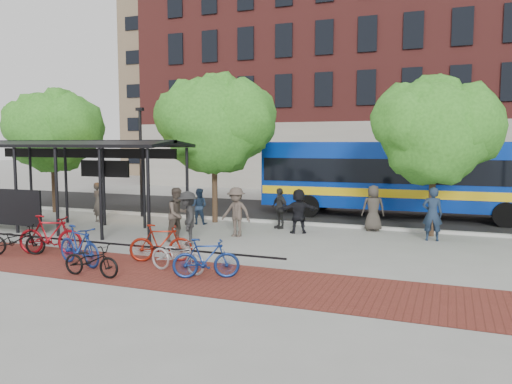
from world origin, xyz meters
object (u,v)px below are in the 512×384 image
(tree_b, at_px, (217,120))
(pedestrian_2, at_px, (199,206))
(pedestrian_4, at_px, (280,208))
(pedestrian_6, at_px, (373,208))
(bike_9, at_px, (161,243))
(tree_c, at_px, (437,127))
(pedestrian_5, at_px, (299,211))
(pedestrian_7, at_px, (432,214))
(pedestrian_8, at_px, (178,214))
(tree_a, at_px, (54,128))
(pedestrian_1, at_px, (98,202))
(pedestrian_9, at_px, (188,218))
(bike_10, at_px, (178,255))
(bike_4, at_px, (16,240))
(pedestrian_3, at_px, (236,212))
(bike_8, at_px, (91,260))
(bus, at_px, (404,174))
(bus_shelter, at_px, (58,155))
(bike_7, at_px, (79,246))
(bike_11, at_px, (206,258))
(lamp_post_left, at_px, (141,159))
(bike_5, at_px, (50,235))

(tree_b, relative_size, pedestrian_2, 4.18)
(pedestrian_4, xyz_separation_m, pedestrian_6, (3.64, 0.80, 0.08))
(bike_9, bearing_deg, tree_c, -67.88)
(pedestrian_2, xyz_separation_m, pedestrian_5, (4.61, -0.54, 0.09))
(pedestrian_7, bearing_deg, pedestrian_8, 16.10)
(tree_a, xyz_separation_m, pedestrian_1, (4.10, -1.89, -3.36))
(pedestrian_9, bearing_deg, bike_10, -6.95)
(bike_4, relative_size, pedestrian_8, 0.95)
(pedestrian_3, bearing_deg, tree_a, 173.14)
(bike_8, height_order, pedestrian_4, pedestrian_4)
(tree_c, bearing_deg, pedestrian_4, -174.71)
(pedestrian_2, relative_size, pedestrian_4, 0.93)
(pedestrian_1, relative_size, pedestrian_4, 1.06)
(bus, xyz_separation_m, pedestrian_5, (-3.39, -5.71, -1.16))
(tree_b, distance_m, pedestrian_9, 6.12)
(bike_9, bearing_deg, pedestrian_9, -12.16)
(bike_9, height_order, pedestrian_6, pedestrian_6)
(bus_shelter, distance_m, bus, 15.19)
(bus_shelter, distance_m, bike_10, 9.45)
(tree_a, bearing_deg, tree_b, 0.00)
(bike_7, xyz_separation_m, bike_11, (3.97, 0.11, -0.05))
(tree_c, bearing_deg, bus, 108.73)
(bike_4, height_order, pedestrian_1, pedestrian_1)
(bus_shelter, bearing_deg, bike_9, -26.54)
(bike_8, bearing_deg, tree_c, -41.84)
(tree_c, xyz_separation_m, bike_8, (-8.11, -9.36, -3.62))
(lamp_post_left, relative_size, pedestrian_4, 3.09)
(bike_5, distance_m, bike_7, 1.98)
(pedestrian_7, relative_size, pedestrian_9, 1.04)
(bike_10, distance_m, pedestrian_4, 7.65)
(bike_11, height_order, pedestrian_4, pedestrian_4)
(bike_4, bearing_deg, tree_a, 11.80)
(bike_7, xyz_separation_m, bike_10, (2.99, 0.35, -0.10))
(bike_11, bearing_deg, bus, -40.65)
(lamp_post_left, height_order, pedestrian_1, lamp_post_left)
(bike_5, xyz_separation_m, pedestrian_8, (2.58, 3.40, 0.33))
(bike_5, height_order, pedestrian_9, pedestrian_9)
(bike_8, bearing_deg, pedestrian_8, 2.92)
(pedestrian_8, bearing_deg, pedestrian_4, -9.16)
(tree_a, xyz_separation_m, pedestrian_5, (13.11, -1.31, -3.37))
(tree_c, distance_m, pedestrian_9, 9.67)
(bus, distance_m, bike_11, 13.45)
(bike_8, relative_size, bike_10, 0.92)
(tree_b, height_order, pedestrian_1, tree_b)
(bike_10, xyz_separation_m, pedestrian_1, (-7.67, 6.28, 0.40))
(tree_b, height_order, bike_7, tree_b)
(pedestrian_4, bearing_deg, pedestrian_6, 46.73)
(lamp_post_left, height_order, pedestrian_4, lamp_post_left)
(bus_shelter, distance_m, pedestrian_4, 9.19)
(bus, relative_size, pedestrian_5, 7.58)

